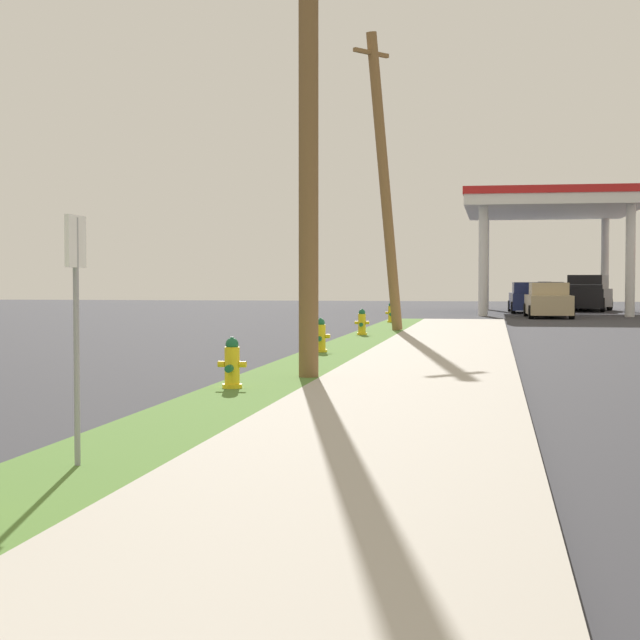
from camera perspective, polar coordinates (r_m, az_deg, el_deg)
The scene contains 11 objects.
fire_hydrant_second at distance 14.78m, azimuth -4.98°, elevation -2.59°, with size 0.42×0.38×0.74m.
fire_hydrant_third at distance 22.07m, azimuth 0.03°, elevation -0.97°, with size 0.42×0.37×0.74m.
fire_hydrant_fourth at distance 29.00m, azimuth 2.38°, elevation -0.20°, with size 0.42×0.37×0.74m.
fire_hydrant_fifth at distance 37.69m, azimuth 4.03°, elevation 0.37°, with size 0.42×0.38×0.74m.
utility_pole_midground at distance 16.80m, azimuth -0.65°, elevation 14.99°, with size 1.40×0.34×10.38m.
utility_pole_background at distance 31.45m, azimuth 3.64°, elevation 7.83°, with size 1.45×1.70×9.09m.
street_sign_post at distance 8.78m, azimuth -13.59°, elevation 1.82°, with size 0.05×0.36×2.12m.
car_navy_by_near_pump at distance 53.34m, azimuth 11.67°, elevation 1.18°, with size 2.06×4.55×1.57m.
car_tan_by_far_pump at distance 46.38m, azimuth 12.73°, elevation 1.01°, with size 2.07×4.56×1.57m.
truck_black_at_forecourt at distance 57.28m, azimuth 14.67°, elevation 1.42°, with size 2.60×5.57×1.97m.
truck_white_on_apron at distance 60.13m, azimuth 14.74°, elevation 1.45°, with size 2.55×5.55×1.97m.
Camera 1 is at (4.17, -1.12, 1.70)m, focal length 56.80 mm.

